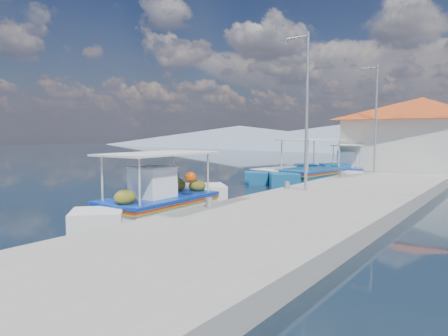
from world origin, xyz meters
The scene contains 10 objects.
ground centered at (0.00, 0.00, 0.00)m, with size 160.00×160.00×0.00m, color black.
quay centered at (5.90, 6.00, 0.25)m, with size 5.00×44.00×0.50m, color gray.
bollards centered at (3.80, 5.25, 0.65)m, with size 0.20×17.20×0.30m.
main_caique centered at (1.82, -3.06, 0.45)m, with size 2.24×7.04×2.32m.
caique_green_canopy centered at (1.91, 8.50, 0.39)m, with size 2.74×7.00×2.64m.
caique_blue_hull centered at (0.29, 8.19, 0.29)m, with size 2.59×5.98×1.09m.
caique_far centered at (2.52, 12.25, 0.42)m, with size 3.40×6.04×2.27m.
harbor_building centered at (6.20, 15.00, 2.78)m, with size 10.49×10.49×4.40m.
lamp_post_near centered at (4.51, 2.00, 3.85)m, with size 1.21×0.14×6.00m.
lamp_post_far centered at (4.51, 11.00, 3.85)m, with size 1.21×0.14×6.00m.
Camera 1 is at (11.32, -12.49, 2.72)m, focal length 32.77 mm.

